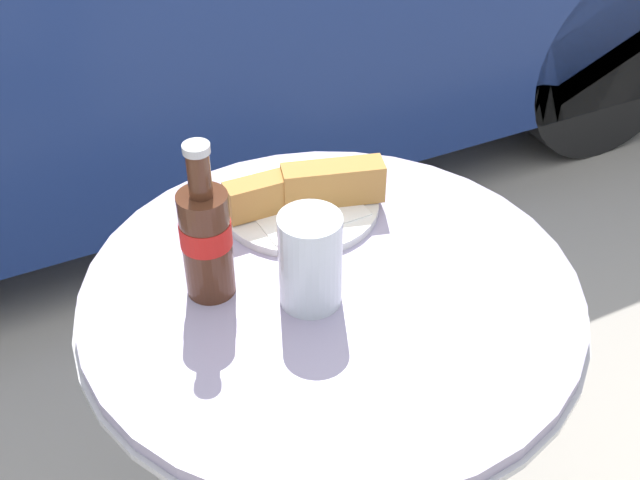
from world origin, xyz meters
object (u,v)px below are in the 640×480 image
at_px(bistro_table, 330,389).
at_px(lunch_plate_near, 304,197).
at_px(cola_bottle_left, 206,237).
at_px(drinking_glass, 310,264).

distance_m(bistro_table, lunch_plate_near, 0.28).
xyz_separation_m(bistro_table, cola_bottle_left, (-0.14, 0.06, 0.28)).
relative_size(cola_bottle_left, drinking_glass, 1.70).
relative_size(bistro_table, cola_bottle_left, 3.46).
bearing_deg(bistro_table, drinking_glass, -160.27).
relative_size(drinking_glass, lunch_plate_near, 0.54).
bearing_deg(drinking_glass, lunch_plate_near, 67.07).
bearing_deg(bistro_table, cola_bottle_left, 157.08).
height_order(cola_bottle_left, lunch_plate_near, cola_bottle_left).
relative_size(bistro_table, drinking_glass, 5.89).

